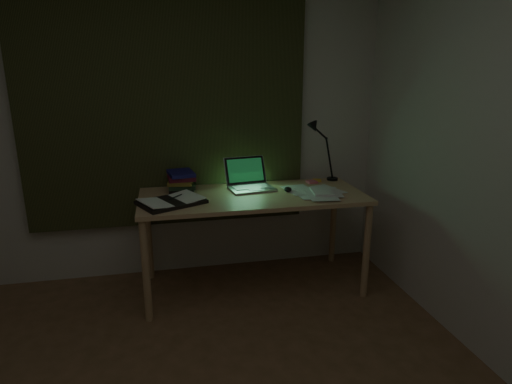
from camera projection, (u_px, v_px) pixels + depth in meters
wall_back at (167, 125)px, 3.40m from camera, size 3.50×0.00×2.50m
curtain at (166, 100)px, 3.31m from camera, size 2.20×0.06×2.00m
desk at (253, 242)px, 3.33m from camera, size 1.69×0.74×0.77m
laptop at (252, 175)px, 3.32m from camera, size 0.39×0.43×0.25m
open_textbook at (171, 201)px, 2.99m from camera, size 0.52×0.46×0.04m
book_stack at (181, 180)px, 3.31m from camera, size 0.20×0.24×0.16m
loose_papers at (315, 192)px, 3.25m from camera, size 0.42×0.43×0.02m
mouse at (288, 189)px, 3.30m from camera, size 0.08×0.10×0.03m
sticky_yellow at (317, 180)px, 3.62m from camera, size 0.09×0.09×0.01m
sticky_pink at (312, 182)px, 3.56m from camera, size 0.09×0.09×0.02m
desk_lamp at (334, 151)px, 3.59m from camera, size 0.36×0.29×0.50m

